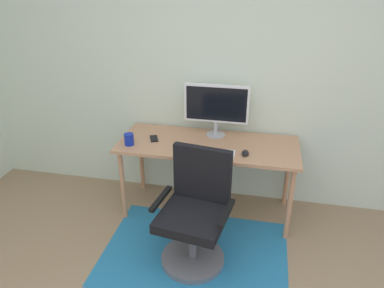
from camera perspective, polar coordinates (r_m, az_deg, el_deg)
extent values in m
cube|color=silver|center=(3.45, 5.82, 11.21)|extent=(6.00, 0.10, 2.60)
cube|color=teal|center=(3.19, 0.48, -16.72)|extent=(1.53, 1.08, 0.01)
cube|color=tan|center=(3.29, 2.58, -0.10)|extent=(1.63, 0.65, 0.03)
cylinder|color=tan|center=(3.44, -10.88, -6.45)|extent=(0.04, 0.04, 0.71)
cylinder|color=tan|center=(3.23, 15.16, -9.24)|extent=(0.04, 0.04, 0.71)
cylinder|color=tan|center=(3.86, -8.00, -2.36)|extent=(0.04, 0.04, 0.71)
cylinder|color=tan|center=(3.68, 14.86, -4.55)|extent=(0.04, 0.04, 0.71)
cylinder|color=#B2B2B7|center=(3.45, 3.74, 1.48)|extent=(0.18, 0.18, 0.01)
cylinder|color=#B2B2B7|center=(3.42, 3.78, 2.56)|extent=(0.04, 0.04, 0.13)
cube|color=white|center=(3.33, 3.90, 6.39)|extent=(0.60, 0.04, 0.36)
cube|color=black|center=(3.31, 3.85, 6.28)|extent=(0.56, 0.00, 0.32)
cube|color=white|center=(3.11, 2.86, -1.30)|extent=(0.43, 0.13, 0.02)
ellipsoid|color=black|center=(3.10, 8.42, -1.42)|extent=(0.06, 0.10, 0.03)
cylinder|color=#12289F|center=(3.28, -9.92, 0.73)|extent=(0.09, 0.09, 0.11)
cube|color=black|center=(3.38, -6.04, 0.87)|extent=(0.12, 0.16, 0.01)
cylinder|color=slate|center=(3.11, 0.10, -17.65)|extent=(0.52, 0.52, 0.05)
cylinder|color=slate|center=(2.97, 0.11, -14.83)|extent=(0.06, 0.06, 0.35)
cube|color=black|center=(2.84, 0.11, -11.52)|extent=(0.56, 0.56, 0.08)
cube|color=black|center=(2.86, 1.63, -4.70)|extent=(0.47, 0.13, 0.46)
cube|color=black|center=(2.86, -4.98, -8.59)|extent=(0.09, 0.35, 0.03)
cube|color=black|center=(2.71, 5.52, -10.81)|extent=(0.09, 0.35, 0.03)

